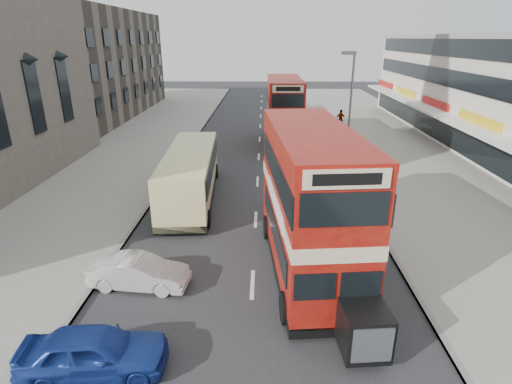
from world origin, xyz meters
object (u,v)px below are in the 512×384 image
(pedestrian_far, at_px, (340,119))
(cyclist, at_px, (308,152))
(car_left_front, at_px, (139,272))
(coach, at_px, (190,173))
(bus_second, at_px, (284,112))
(car_right_a, at_px, (336,175))
(car_left_near, at_px, (94,351))
(car_right_c, at_px, (306,120))
(pedestrian_near, at_px, (379,175))
(car_right_b, at_px, (320,145))
(street_lamp, at_px, (350,100))
(bus_main, at_px, (310,202))

(pedestrian_far, distance_m, cyclist, 12.09)
(car_left_front, bearing_deg, cyclist, -19.53)
(coach, bearing_deg, bus_second, 61.93)
(car_right_a, bearing_deg, bus_second, -163.43)
(car_left_near, relative_size, car_right_c, 1.12)
(car_left_front, bearing_deg, pedestrian_far, -18.08)
(coach, relative_size, car_right_c, 2.81)
(car_right_c, xyz_separation_m, cyclist, (-1.18, -13.34, 0.07))
(car_right_a, relative_size, cyclist, 2.13)
(car_right_c, height_order, pedestrian_near, pedestrian_near)
(cyclist, bearing_deg, bus_second, 105.14)
(bus_second, bearing_deg, pedestrian_far, -135.29)
(car_right_c, distance_m, pedestrian_near, 19.79)
(pedestrian_far, bearing_deg, car_right_b, -124.19)
(car_left_near, bearing_deg, car_right_b, -27.28)
(car_right_c, bearing_deg, car_right_a, 4.06)
(car_right_b, bearing_deg, bus_second, -142.30)
(coach, height_order, cyclist, coach)
(bus_second, height_order, car_left_near, bus_second)
(car_left_front, xyz_separation_m, cyclist, (8.12, 17.18, 0.07))
(bus_second, xyz_separation_m, pedestrian_far, (6.11, 6.20, -1.81))
(car_right_b, relative_size, pedestrian_near, 3.08)
(car_left_near, bearing_deg, pedestrian_near, -43.97)
(bus_second, relative_size, car_left_near, 2.47)
(bus_second, height_order, car_right_a, bus_second)
(bus_second, xyz_separation_m, car_right_c, (2.84, 8.29, -2.31))
(car_right_c, bearing_deg, bus_second, -15.21)
(car_right_b, xyz_separation_m, car_right_c, (-0.04, 11.16, -0.06))
(bus_second, bearing_deg, pedestrian_near, 115.15)
(car_right_c, bearing_deg, pedestrian_near, 11.36)
(car_right_c, distance_m, pedestrian_far, 3.92)
(pedestrian_near, bearing_deg, pedestrian_far, -136.42)
(car_right_a, bearing_deg, car_right_b, -178.57)
(car_left_front, distance_m, pedestrian_near, 16.17)
(street_lamp, distance_m, car_right_b, 5.38)
(bus_second, height_order, pedestrian_far, bus_second)
(pedestrian_far, relative_size, cyclist, 0.95)
(car_right_a, bearing_deg, car_left_front, -37.94)
(car_left_near, height_order, car_right_a, car_left_near)
(coach, bearing_deg, pedestrian_near, 5.61)
(coach, distance_m, car_right_c, 23.22)
(car_left_near, relative_size, car_right_b, 0.83)
(car_left_near, bearing_deg, bus_main, -55.04)
(coach, relative_size, car_right_a, 2.35)
(car_left_near, bearing_deg, car_left_front, -6.23)
(car_right_c, bearing_deg, car_right_b, 3.88)
(street_lamp, bearing_deg, coach, -145.54)
(car_left_front, bearing_deg, car_left_near, -174.87)
(bus_main, bearing_deg, car_right_b, -104.15)
(car_right_a, xyz_separation_m, car_right_c, (-0.12, 18.78, -0.01))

